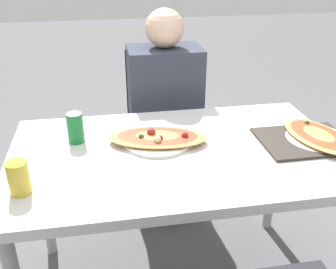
# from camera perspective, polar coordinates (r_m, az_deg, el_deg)

# --- Properties ---
(dining_table) EXTENTS (1.31, 0.79, 0.74)m
(dining_table) POSITION_cam_1_polar(r_m,az_deg,el_deg) (1.58, 1.35, -4.60)
(dining_table) COLOR silver
(dining_table) RESTS_ON ground_plane
(chair_far_seated) EXTENTS (0.40, 0.40, 0.93)m
(chair_far_seated) POSITION_cam_1_polar(r_m,az_deg,el_deg) (2.29, -0.87, 1.72)
(chair_far_seated) COLOR black
(chair_far_seated) RESTS_ON ground_plane
(person_seated) EXTENTS (0.38, 0.27, 1.18)m
(person_seated) POSITION_cam_1_polar(r_m,az_deg,el_deg) (2.12, -0.39, 4.74)
(person_seated) COLOR #2D2D38
(person_seated) RESTS_ON ground_plane
(pizza_main) EXTENTS (0.43, 0.27, 0.06)m
(pizza_main) POSITION_cam_1_polar(r_m,az_deg,el_deg) (1.60, -1.52, -0.54)
(pizza_main) COLOR white
(pizza_main) RESTS_ON dining_table
(soda_can) EXTENTS (0.07, 0.07, 0.12)m
(soda_can) POSITION_cam_1_polar(r_m,az_deg,el_deg) (1.63, -13.30, 0.96)
(soda_can) COLOR #197233
(soda_can) RESTS_ON dining_table
(drink_glass) EXTENTS (0.07, 0.07, 0.11)m
(drink_glass) POSITION_cam_1_polar(r_m,az_deg,el_deg) (1.36, -20.86, -5.88)
(drink_glass) COLOR gold
(drink_glass) RESTS_ON dining_table
(serving_tray) EXTENTS (0.37, 0.28, 0.01)m
(serving_tray) POSITION_cam_1_polar(r_m,az_deg,el_deg) (1.70, 19.21, -0.83)
(serving_tray) COLOR #332D28
(serving_tray) RESTS_ON dining_table
(pizza_second) EXTENTS (0.27, 0.39, 0.05)m
(pizza_second) POSITION_cam_1_polar(r_m,az_deg,el_deg) (1.72, 20.97, -0.28)
(pizza_second) COLOR white
(pizza_second) RESTS_ON dining_table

